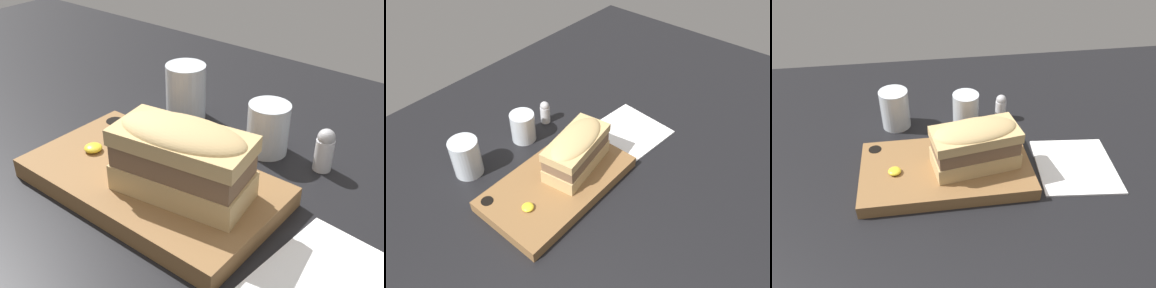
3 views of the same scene
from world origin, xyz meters
TOP-DOWN VIEW (x-y plane):
  - dining_table at (0.00, 0.00)cm, footprint 190.53×110.23cm
  - serving_board at (1.41, 0.18)cm, footprint 34.42×19.25cm
  - sandwich at (7.37, -0.51)cm, footprint 17.99×10.75cm
  - mustard_dollop at (-8.78, -1.02)cm, footprint 2.57×2.57cm
  - water_glass at (-8.65, 19.54)cm, footprint 6.78×6.78cm
  - wine_glass at (8.21, 18.43)cm, footprint 6.32×6.32cm
  - napkin at (28.93, -1.16)cm, footprint 17.79×18.83cm
  - salt_shaker at (17.07, 19.19)cm, footprint 2.63×2.63cm

SIDE VIEW (x-z plane):
  - dining_table at x=0.00cm, z-range 0.00..2.00cm
  - napkin at x=28.93cm, z-range 2.00..2.40cm
  - serving_board at x=1.41cm, z-range 1.97..4.81cm
  - mustard_dollop at x=-8.78cm, z-range 4.77..5.80cm
  - salt_shaker at x=17.07cm, z-range 2.06..8.58cm
  - wine_glass at x=8.21cm, z-range 1.72..9.61cm
  - water_glass at x=-8.65cm, z-range 1.38..10.82cm
  - sandwich at x=7.37cm, z-range 5.15..14.99cm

